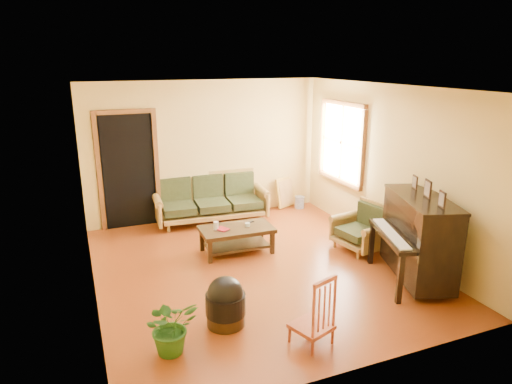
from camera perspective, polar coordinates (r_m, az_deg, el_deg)
name	(u,v)px	position (r m, az deg, el deg)	size (l,w,h in m)	color
floor	(256,267)	(6.83, 0.03, -9.41)	(5.00, 5.00, 0.00)	#65270D
doorway	(129,172)	(8.45, -15.64, 2.45)	(1.08, 0.16, 2.05)	black
window	(342,143)	(8.46, 10.69, 6.09)	(0.12, 1.36, 1.46)	white
sofa	(211,199)	(8.56, -5.60, -0.85)	(2.07, 0.87, 0.89)	olive
coffee_table	(237,240)	(7.27, -2.43, -5.99)	(1.14, 0.62, 0.41)	black
armchair	(360,227)	(7.47, 12.81, -4.30)	(0.73, 0.77, 0.77)	olive
piano	(419,240)	(6.59, 19.68, -5.67)	(0.81, 1.37, 1.21)	black
footstool	(226,307)	(5.42, -3.82, -14.17)	(0.46, 0.46, 0.44)	black
red_chair	(312,309)	(5.03, 7.02, -14.34)	(0.38, 0.42, 0.82)	maroon
leaning_frame	(285,192)	(9.40, 3.70, 0.01)	(0.49, 0.11, 0.65)	gold
ceramic_crock	(300,202)	(9.42, 5.47, -1.28)	(0.20, 0.20, 0.25)	#344F9E
potted_plant	(171,326)	(5.00, -10.55, -16.15)	(0.55, 0.48, 0.61)	#225518
book	(219,230)	(7.06, -4.68, -4.82)	(0.15, 0.20, 0.02)	maroon
candle	(216,226)	(7.11, -5.03, -4.21)	(0.08, 0.08, 0.13)	silver
glass_jar	(247,225)	(7.24, -1.07, -4.09)	(0.08, 0.08, 0.05)	white
remote	(250,222)	(7.40, -0.78, -3.78)	(0.14, 0.04, 0.01)	black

